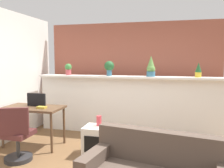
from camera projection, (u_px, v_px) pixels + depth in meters
divider_wall at (128, 106)px, 5.08m from camera, size 4.03×0.16×1.24m
plant_shelf at (127, 77)px, 4.98m from camera, size 4.03×0.36×0.04m
brick_wall_behind at (132, 76)px, 5.60m from camera, size 4.03×0.10×2.50m
potted_plant_0 at (68, 69)px, 5.28m from camera, size 0.15×0.15×0.26m
potted_plant_1 at (109, 67)px, 5.06m from camera, size 0.21×0.21×0.32m
potted_plant_2 at (151, 67)px, 4.83m from camera, size 0.18×0.18×0.44m
potted_plant_3 at (198, 70)px, 4.62m from camera, size 0.13×0.13×0.29m
desk at (33, 111)px, 4.39m from camera, size 1.10×0.60×0.75m
tv_monitor at (36, 100)px, 4.44m from camera, size 0.37×0.04×0.25m
office_chair at (17, 138)px, 3.70m from camera, size 0.51×0.51×0.91m
side_cube_shelf at (96, 141)px, 3.99m from camera, size 0.40×0.41×0.50m
vase_on_shelf at (99, 121)px, 4.00m from camera, size 0.09×0.09×0.18m
book_on_desk at (42, 107)px, 4.23m from camera, size 0.17×0.10×0.04m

